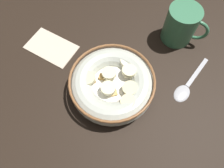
{
  "coord_description": "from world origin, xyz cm",
  "views": [
    {
      "loc": [
        8.15,
        -17.96,
        44.74
      ],
      "look_at": [
        0.0,
        0.0,
        3.0
      ],
      "focal_mm": 32.79,
      "sensor_mm": 36.0,
      "label": 1
    }
  ],
  "objects_px": {
    "folded_napkin": "(51,47)",
    "spoon": "(186,88)",
    "coffee_mug": "(181,25)",
    "cereal_bowl": "(112,84)"
  },
  "relations": [
    {
      "from": "folded_napkin",
      "to": "cereal_bowl",
      "type": "bearing_deg",
      "value": -12.7
    },
    {
      "from": "spoon",
      "to": "folded_napkin",
      "type": "distance_m",
      "value": 0.36
    },
    {
      "from": "folded_napkin",
      "to": "spoon",
      "type": "bearing_deg",
      "value": 4.65
    },
    {
      "from": "spoon",
      "to": "coffee_mug",
      "type": "bearing_deg",
      "value": 115.07
    },
    {
      "from": "cereal_bowl",
      "to": "spoon",
      "type": "relative_size",
      "value": 1.3
    },
    {
      "from": "spoon",
      "to": "folded_napkin",
      "type": "bearing_deg",
      "value": -175.35
    },
    {
      "from": "coffee_mug",
      "to": "folded_napkin",
      "type": "bearing_deg",
      "value": -149.92
    },
    {
      "from": "cereal_bowl",
      "to": "coffee_mug",
      "type": "bearing_deg",
      "value": 66.26
    },
    {
      "from": "spoon",
      "to": "folded_napkin",
      "type": "xyz_separation_m",
      "value": [
        -0.36,
        -0.03,
        -0.0
      ]
    },
    {
      "from": "spoon",
      "to": "coffee_mug",
      "type": "relative_size",
      "value": 1.34
    }
  ]
}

